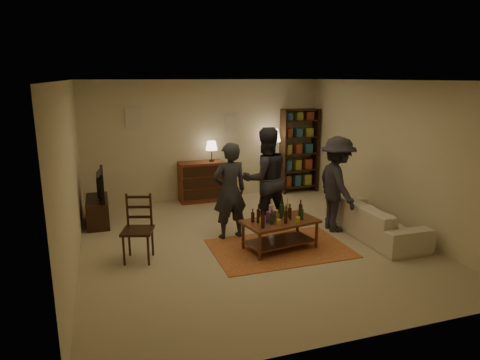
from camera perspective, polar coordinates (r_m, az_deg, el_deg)
name	(u,v)px	position (r m, az deg, el deg)	size (l,w,h in m)	color
floor	(250,242)	(7.39, 1.28, -8.27)	(6.00, 6.00, 0.00)	#C6B793
room_shell	(178,121)	(9.63, -8.33, 7.85)	(6.00, 6.00, 6.00)	beige
rug	(280,248)	(7.15, 5.30, -9.05)	(2.20, 1.50, 0.01)	#974321
coffee_table	(279,224)	(7.00, 5.28, -5.88)	(1.29, 0.85, 0.83)	brown
dining_chair	(138,225)	(6.74, -13.41, -5.88)	(0.56, 0.56, 1.04)	black
tv_stand	(97,204)	(8.60, -18.47, -3.11)	(0.40, 1.00, 1.06)	black
dresser	(202,180)	(9.69, -5.12, -0.06)	(1.00, 0.50, 1.36)	maroon
bookshelf	(299,150)	(10.44, 7.89, 3.99)	(0.90, 0.34, 2.02)	black
floor_lamp	(273,140)	(9.98, 4.39, 5.37)	(0.36, 0.36, 1.58)	black
sofa	(375,219)	(7.94, 17.51, -5.03)	(2.08, 0.81, 0.61)	beige
person_left	(230,191)	(7.34, -1.39, -1.49)	(0.62, 0.40, 1.69)	#282830
person_right	(265,179)	(7.79, 3.39, 0.15)	(0.92, 0.71, 1.89)	#27262D
person_by_sofa	(337,184)	(7.91, 12.80, -0.56)	(1.12, 0.64, 1.73)	#25242B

